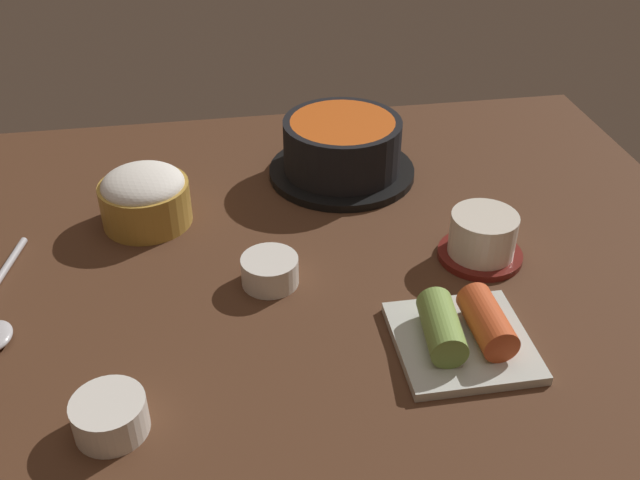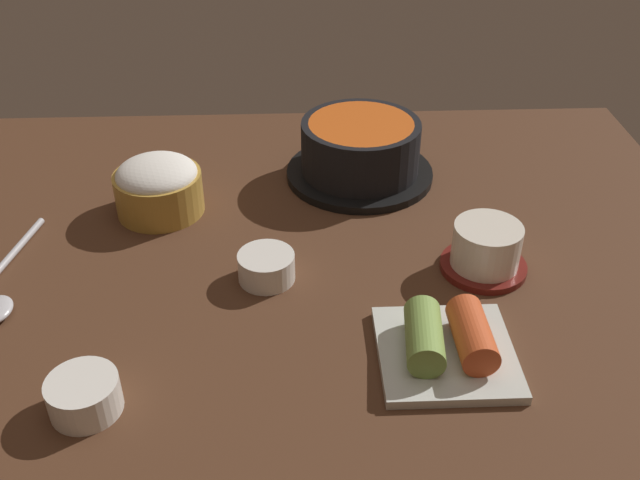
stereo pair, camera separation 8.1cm
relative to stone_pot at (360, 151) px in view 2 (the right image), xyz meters
The scene contains 7 objects.
dining_table 19.77cm from the stone_pot, 115.25° to the right, with size 100.00×76.00×2.00cm, color #4C2D1C.
stone_pot is the anchor object (origin of this frame).
rice_bowl 26.78cm from the stone_pot, 163.52° to the right, with size 10.82×10.82×7.15cm.
tea_cup_with_saucer 24.62cm from the stone_pot, 60.70° to the right, with size 9.63×9.63×5.68cm.
banchan_cup_center 25.38cm from the stone_pot, 118.70° to the right, with size 6.24×6.24×3.17cm.
kimchi_plate 35.71cm from the stone_pot, 81.54° to the right, with size 12.98×12.98×4.57cm.
side_bowl_near 49.09cm from the stone_pot, 124.41° to the right, with size 6.40×6.40×3.37cm.
Camera 2 is at (-0.76, -68.31, 50.83)cm, focal length 40.67 mm.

